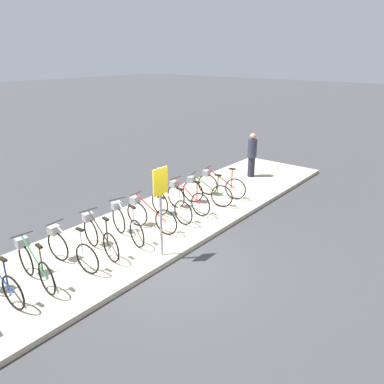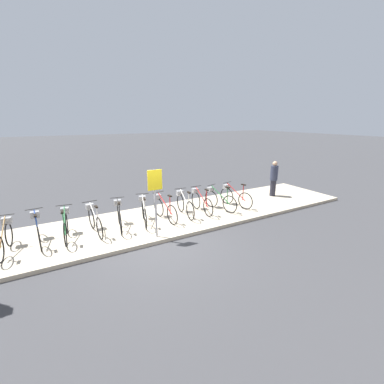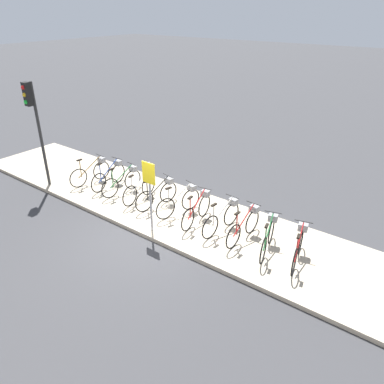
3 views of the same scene
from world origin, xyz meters
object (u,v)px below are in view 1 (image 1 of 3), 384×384
(parked_bicycle_9, at_px, (204,191))
(pedestrian, at_px, (252,154))
(parked_bicycle_10, at_px, (219,184))
(parked_bicycle_3, at_px, (69,247))
(parked_bicycle_4, at_px, (98,235))
(parked_bicycle_6, at_px, (148,214))
(parked_bicycle_8, at_px, (185,197))
(parked_bicycle_2, at_px, (33,263))
(parked_bicycle_7, at_px, (169,204))
(sign_post, at_px, (161,197))
(parked_bicycle_5, at_px, (125,222))

(parked_bicycle_9, relative_size, pedestrian, 0.98)
(parked_bicycle_10, bearing_deg, parked_bicycle_3, 179.05)
(parked_bicycle_9, xyz_separation_m, parked_bicycle_10, (0.81, 0.03, 0.00))
(parked_bicycle_4, relative_size, parked_bicycle_9, 1.02)
(parked_bicycle_6, xyz_separation_m, parked_bicycle_9, (2.33, -0.07, 0.00))
(parked_bicycle_3, height_order, parked_bicycle_4, same)
(parked_bicycle_4, bearing_deg, parked_bicycle_6, -1.72)
(parked_bicycle_8, bearing_deg, parked_bicycle_4, 179.88)
(parked_bicycle_2, bearing_deg, parked_bicycle_7, -0.02)
(parked_bicycle_10, height_order, sign_post, sign_post)
(parked_bicycle_4, bearing_deg, parked_bicycle_10, -1.09)
(parked_bicycle_2, relative_size, parked_bicycle_10, 1.02)
(parked_bicycle_3, distance_m, parked_bicycle_6, 2.37)
(parked_bicycle_4, relative_size, parked_bicycle_8, 0.99)
(pedestrian, bearing_deg, parked_bicycle_5, -178.62)
(parked_bicycle_2, xyz_separation_m, parked_bicycle_3, (0.83, -0.00, 0.00))
(parked_bicycle_5, relative_size, parked_bicycle_10, 1.00)
(parked_bicycle_6, distance_m, pedestrian, 5.69)
(parked_bicycle_2, bearing_deg, parked_bicycle_9, -1.28)
(parked_bicycle_6, height_order, sign_post, sign_post)
(parked_bicycle_4, bearing_deg, parked_bicycle_2, 179.90)
(sign_post, bearing_deg, parked_bicycle_10, 16.52)
(parked_bicycle_9, bearing_deg, parked_bicycle_10, 2.21)
(parked_bicycle_2, bearing_deg, parked_bicycle_10, -0.84)
(parked_bicycle_3, xyz_separation_m, parked_bicycle_5, (1.65, 0.03, 0.00))
(parked_bicycle_3, bearing_deg, parked_bicycle_8, -0.12)
(parked_bicycle_6, xyz_separation_m, parked_bicycle_7, (0.85, 0.05, 0.00))
(parked_bicycle_7, bearing_deg, sign_post, -142.26)
(parked_bicycle_6, bearing_deg, parked_bicycle_4, 178.28)
(parked_bicycle_6, height_order, parked_bicycle_8, same)
(parked_bicycle_3, distance_m, parked_bicycle_9, 4.70)
(pedestrian, bearing_deg, sign_post, -167.41)
(parked_bicycle_4, bearing_deg, parked_bicycle_8, -0.12)
(parked_bicycle_4, bearing_deg, parked_bicycle_5, 2.31)
(parked_bicycle_10, bearing_deg, parked_bicycle_9, -177.79)
(parked_bicycle_10, bearing_deg, parked_bicycle_5, 178.15)
(parked_bicycle_5, distance_m, pedestrian, 6.41)
(parked_bicycle_2, relative_size, parked_bicycle_8, 1.00)
(parked_bicycle_6, relative_size, sign_post, 0.79)
(parked_bicycle_7, bearing_deg, parked_bicycle_2, 179.98)
(parked_bicycle_2, xyz_separation_m, parked_bicycle_7, (4.05, -0.00, 0.00))
(parked_bicycle_2, relative_size, sign_post, 0.79)
(parked_bicycle_5, distance_m, parked_bicycle_10, 3.87)
(parked_bicycle_2, bearing_deg, parked_bicycle_5, 0.74)
(parked_bicycle_8, bearing_deg, parked_bicycle_9, -8.52)
(pedestrian, bearing_deg, parked_bicycle_10, -173.70)
(parked_bicycle_8, distance_m, sign_post, 2.82)
(parked_bicycle_3, bearing_deg, parked_bicycle_9, -1.49)
(pedestrian, height_order, sign_post, sign_post)
(parked_bicycle_7, relative_size, sign_post, 0.79)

